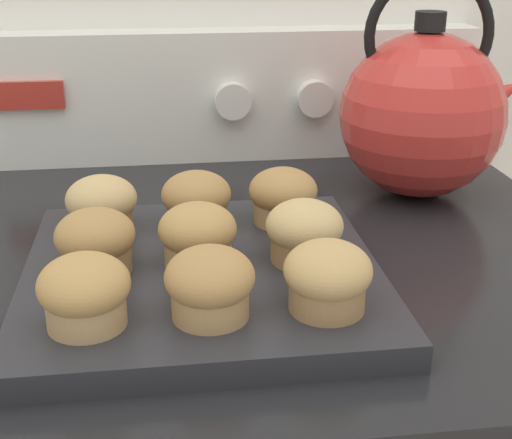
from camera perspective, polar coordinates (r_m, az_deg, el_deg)
The scene contains 12 objects.
control_panel at distance 0.93m, azimuth -6.43°, elevation 9.76°, with size 0.78×0.07×0.16m.
muffin_pan at distance 0.60m, azimuth -4.33°, elevation -4.56°, with size 0.29×0.29×0.02m.
muffin_r0_c0 at distance 0.51m, azimuth -13.55°, elevation -5.67°, with size 0.06×0.06×0.05m.
muffin_r0_c1 at distance 0.51m, azimuth -3.71°, elevation -5.18°, with size 0.06×0.06×0.05m.
muffin_r0_c2 at distance 0.52m, azimuth 5.75°, elevation -4.63°, with size 0.06×0.06×0.05m.
muffin_r1_c0 at distance 0.59m, azimuth -12.71°, elevation -1.76°, with size 0.06×0.06×0.05m.
muffin_r1_c1 at distance 0.59m, azimuth -4.69°, elevation -1.28°, with size 0.06×0.06×0.05m.
muffin_r1_c2 at distance 0.59m, azimuth 3.89°, elevation -0.99°, with size 0.06×0.06×0.05m.
muffin_r2_c0 at distance 0.66m, azimuth -12.24°, elevation 1.15°, with size 0.06×0.06×0.05m.
muffin_r2_c1 at distance 0.66m, azimuth -4.78°, elevation 1.56°, with size 0.06×0.06×0.05m.
muffin_r2_c2 at distance 0.67m, azimuth 2.17°, elevation 1.87°, with size 0.06×0.06×0.05m.
tea_kettle at distance 0.81m, azimuth 13.24°, elevation 8.35°, with size 0.21×0.18×0.25m.
Camera 1 is at (-0.02, -0.31, 1.17)m, focal length 50.00 mm.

